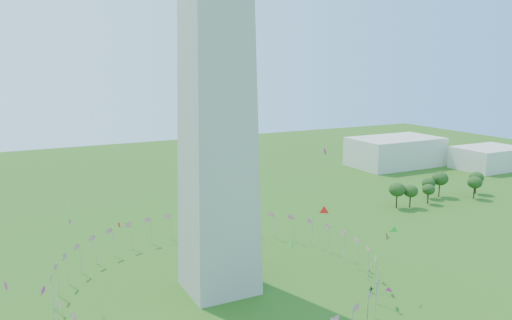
{
  "coord_description": "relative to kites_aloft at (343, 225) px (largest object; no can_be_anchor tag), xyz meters",
  "views": [
    {
      "loc": [
        -46.21,
        -61.78,
        57.42
      ],
      "look_at": [
        3.07,
        35.0,
        36.2
      ],
      "focal_mm": 35.0,
      "sensor_mm": 36.0,
      "label": 1
    }
  ],
  "objects": [
    {
      "name": "kites_aloft",
      "position": [
        0.0,
        0.0,
        0.0
      ],
      "size": [
        114.01,
        74.21,
        41.9
      ],
      "color": "red",
      "rests_on": "ground"
    },
    {
      "name": "gov_building_east_a",
      "position": [
        132.61,
        128.42,
        -14.84
      ],
      "size": [
        50.0,
        30.0,
        16.0
      ],
      "primitive_type": "cube",
      "color": "beige",
      "rests_on": "ground"
    },
    {
      "name": "gov_building_east_b",
      "position": [
        172.61,
        98.42,
        -16.84
      ],
      "size": [
        35.0,
        25.0,
        12.0
      ],
      "primitive_type": "cube",
      "color": "beige",
      "rests_on": "ground"
    },
    {
      "name": "tree_line_east",
      "position": [
        97.5,
        63.83,
        -17.96
      ],
      "size": [
        53.59,
        15.6,
        10.88
      ],
      "color": "#2A511B",
      "rests_on": "ground"
    },
    {
      "name": "flag_ring",
      "position": [
        -17.39,
        28.42,
        -18.34
      ],
      "size": [
        80.24,
        80.24,
        9.0
      ],
      "color": "silver",
      "rests_on": "ground"
    }
  ]
}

